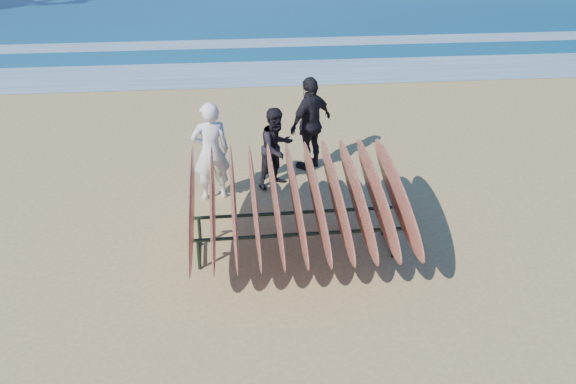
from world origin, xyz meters
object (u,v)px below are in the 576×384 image
person_white (211,152)px  person_dark_a (277,148)px  surfboard_rack (296,200)px  person_dark_b (311,123)px

person_white → person_dark_a: person_white is taller
surfboard_rack → person_dark_b: person_dark_b is taller
surfboard_rack → person_dark_b: 3.05m
person_white → person_dark_b: (1.91, 1.11, 0.02)m
person_white → person_dark_b: bearing=-160.0°
person_white → person_dark_b: size_ratio=0.98×
surfboard_rack → person_dark_a: 2.28m
person_white → surfboard_rack: bearing=114.4°
surfboard_rack → person_white: 2.29m
person_white → person_dark_b: person_dark_b is taller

